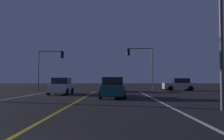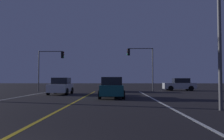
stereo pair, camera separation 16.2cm
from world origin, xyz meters
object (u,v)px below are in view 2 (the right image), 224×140
object	(u,v)px
car_oncoming	(61,86)
traffic_light_near_left	(51,61)
car_ahead_far	(112,85)
car_crossing_side	(180,85)
street_lamp_right_near	(211,4)
car_lead_same_lane	(112,88)
traffic_light_near_right	(140,59)

from	to	relation	value
car_oncoming	traffic_light_near_left	world-z (taller)	traffic_light_near_left
car_ahead_far	car_crossing_side	size ratio (longest dim) A/B	1.00
traffic_light_near_left	street_lamp_right_near	bearing A→B (deg)	-55.98
car_oncoming	car_lead_same_lane	distance (m)	7.28
car_ahead_far	traffic_light_near_left	xyz separation A→B (m)	(-8.03, 1.07, 3.11)
traffic_light_near_right	street_lamp_right_near	bearing A→B (deg)	94.60
car_crossing_side	street_lamp_right_near	size ratio (longest dim) A/B	0.52
car_lead_same_lane	street_lamp_right_near	distance (m)	10.34
car_ahead_far	car_oncoming	distance (m)	7.67
car_ahead_far	car_oncoming	bearing A→B (deg)	137.83
car_crossing_side	traffic_light_near_right	distance (m)	6.77
car_ahead_far	car_lead_same_lane	world-z (taller)	same
traffic_light_near_right	traffic_light_near_left	distance (m)	11.66
car_crossing_side	traffic_light_near_left	world-z (taller)	traffic_light_near_left
car_lead_same_lane	traffic_light_near_right	world-z (taller)	traffic_light_near_right
car_lead_same_lane	street_lamp_right_near	bearing A→B (deg)	-147.55
car_oncoming	car_lead_same_lane	xyz separation A→B (m)	(5.33, -4.95, 0.00)
car_oncoming	car_lead_same_lane	bearing A→B (deg)	47.14
traffic_light_near_left	car_oncoming	bearing A→B (deg)	-66.95
traffic_light_near_left	car_lead_same_lane	bearing A→B (deg)	-54.96
car_lead_same_lane	car_crossing_side	bearing A→B (deg)	-33.32
car_lead_same_lane	street_lamp_right_near	world-z (taller)	street_lamp_right_near
traffic_light_near_left	street_lamp_right_near	distance (m)	23.70
car_crossing_side	street_lamp_right_near	world-z (taller)	street_lamp_right_near
street_lamp_right_near	traffic_light_near_left	bearing A→B (deg)	-55.98
street_lamp_right_near	car_crossing_side	bearing A→B (deg)	-100.41
car_lead_same_lane	traffic_light_near_right	xyz separation A→B (m)	(3.45, 11.71, 3.35)
car_oncoming	traffic_light_near_right	xyz separation A→B (m)	(8.79, 6.75, 3.35)
car_crossing_side	car_oncoming	distance (m)	16.79
traffic_light_near_left	traffic_light_near_right	bearing A→B (deg)	0.00
car_ahead_far	traffic_light_near_left	bearing A→B (deg)	82.43
car_ahead_far	traffic_light_near_right	world-z (taller)	traffic_light_near_right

